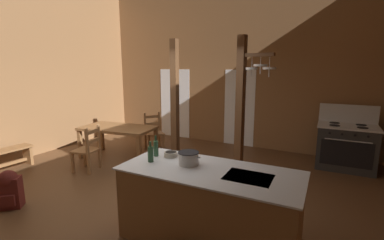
{
  "coord_description": "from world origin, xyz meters",
  "views": [
    {
      "loc": [
        2.68,
        -3.42,
        2.13
      ],
      "look_at": [
        0.5,
        0.67,
        1.22
      ],
      "focal_mm": 25.58,
      "sensor_mm": 36.0,
      "label": 1
    }
  ],
  "objects": [
    {
      "name": "mixing_bowl_on_counter",
      "position": [
        0.75,
        -0.41,
        0.95
      ],
      "size": [
        0.18,
        0.18,
        0.07
      ],
      "color": "#B2A893",
      "rests_on": "kitchen_island"
    },
    {
      "name": "ground_plane",
      "position": [
        0.0,
        0.0,
        -0.05
      ],
      "size": [
        8.22,
        8.04,
        0.1
      ],
      "primitive_type": "cube",
      "color": "brown"
    },
    {
      "name": "glazed_panel_back_right",
      "position": [
        0.37,
        3.62,
        1.02
      ],
      "size": [
        0.84,
        0.01,
        2.05
      ],
      "primitive_type": "cube",
      "color": "white",
      "rests_on": "ground_plane"
    },
    {
      "name": "wall_left",
      "position": [
        -3.78,
        0.0,
        2.17
      ],
      "size": [
        0.14,
        8.04,
        4.34
      ],
      "primitive_type": "cube",
      "color": "brown",
      "rests_on": "ground_plane"
    },
    {
      "name": "dining_table",
      "position": [
        -1.8,
        1.27,
        0.65
      ],
      "size": [
        1.8,
        1.12,
        0.74
      ],
      "color": "brown",
      "rests_on": "ground_plane"
    },
    {
      "name": "bottle_short_on_counter",
      "position": [
        0.55,
        -0.48,
        1.04
      ],
      "size": [
        0.07,
        0.07,
        0.29
      ],
      "color": "#2D5638",
      "rests_on": "kitchen_island"
    },
    {
      "name": "wall_back",
      "position": [
        0.0,
        3.69,
        2.17
      ],
      "size": [
        8.22,
        0.14,
        4.34
      ],
      "primitive_type": "cube",
      "color": "brown",
      "rests_on": "ground_plane"
    },
    {
      "name": "stockpot_on_counter",
      "position": [
        1.11,
        -0.56,
        1.0
      ],
      "size": [
        0.33,
        0.26,
        0.16
      ],
      "color": "silver",
      "rests_on": "kitchen_island"
    },
    {
      "name": "glazed_door_back_left",
      "position": [
        -1.67,
        3.62,
        1.02
      ],
      "size": [
        1.0,
        0.01,
        2.05
      ],
      "primitive_type": "cube",
      "color": "white",
      "rests_on": "ground_plane"
    },
    {
      "name": "bottle_tall_on_counter",
      "position": [
        0.63,
        -0.71,
        1.03
      ],
      "size": [
        0.07,
        0.07,
        0.27
      ],
      "color": "#2D5638",
      "rests_on": "kitchen_island"
    },
    {
      "name": "ladderback_chair_by_post",
      "position": [
        -1.75,
        0.33,
        0.45
      ],
      "size": [
        0.52,
        0.52,
        0.95
      ],
      "color": "#9E7044",
      "rests_on": "ground_plane"
    },
    {
      "name": "bench_along_left_wall",
      "position": [
        -3.31,
        -0.53,
        0.3
      ],
      "size": [
        0.42,
        1.16,
        0.44
      ],
      "color": "brown",
      "rests_on": "ground_plane"
    },
    {
      "name": "support_post_with_pot_rack",
      "position": [
        1.14,
        1.46,
        1.47
      ],
      "size": [
        0.73,
        0.3,
        2.69
      ],
      "color": "brown",
      "rests_on": "ground_plane"
    },
    {
      "name": "stove_range",
      "position": [
        2.93,
        3.0,
        0.48
      ],
      "size": [
        1.16,
        0.85,
        1.32
      ],
      "color": "#2D2D2D",
      "rests_on": "ground_plane"
    },
    {
      "name": "ladderback_chair_near_window",
      "position": [
        -1.46,
        2.21,
        0.45
      ],
      "size": [
        0.62,
        0.62,
        0.95
      ],
      "color": "#9E7044",
      "rests_on": "ground_plane"
    },
    {
      "name": "backpack",
      "position": [
        -1.59,
        -1.32,
        0.31
      ],
      "size": [
        0.39,
        0.39,
        0.6
      ],
      "color": "maroon",
      "rests_on": "ground_plane"
    },
    {
      "name": "support_post_center",
      "position": [
        -0.37,
        1.52,
        1.34
      ],
      "size": [
        0.14,
        0.14,
        2.69
      ],
      "color": "brown",
      "rests_on": "ground_plane"
    },
    {
      "name": "kitchen_island",
      "position": [
        1.42,
        -0.61,
        0.46
      ],
      "size": [
        2.18,
        1.01,
        0.92
      ],
      "color": "brown",
      "rests_on": "ground_plane"
    }
  ]
}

